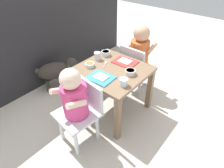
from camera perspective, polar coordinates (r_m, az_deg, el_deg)
ground_plane at (r=1.85m, az=0.00°, el=-7.16°), size 7.00×7.00×0.00m
kitchen_cabinet_back at (r=2.25m, az=-20.75°, el=14.64°), size 2.25×0.33×1.05m
dining_table at (r=1.62m, az=0.00°, el=2.15°), size 0.53×0.56×0.44m
seated_child_left at (r=1.33m, az=-10.75°, el=-4.50°), size 0.31×0.31×0.66m
seated_child_right at (r=1.90m, az=8.11°, el=9.61°), size 0.28×0.28×0.69m
dog at (r=2.07m, az=-16.16°, el=4.03°), size 0.43×0.32×0.32m
food_tray_left at (r=1.47m, az=-3.36°, el=1.97°), size 0.17×0.20×0.02m
food_tray_right at (r=1.67m, az=3.91°, el=6.66°), size 0.16×0.21×0.02m
water_cup_left at (r=1.38m, az=3.51°, el=0.44°), size 0.06×0.06×0.06m
water_cup_right at (r=1.71m, az=-4.38°, el=8.24°), size 0.06×0.06×0.07m
cereal_bowl_right_side at (r=1.51m, az=5.49°, el=3.60°), size 0.08×0.08×0.04m
veggie_bowl_far at (r=1.78m, az=-1.88°, el=9.23°), size 0.08×0.08×0.04m
veggie_bowl_near at (r=1.61m, az=-6.66°, el=5.78°), size 0.08×0.08×0.03m
spoon_by_left_tray at (r=1.64m, az=-1.96°, el=6.05°), size 0.09×0.06×0.01m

